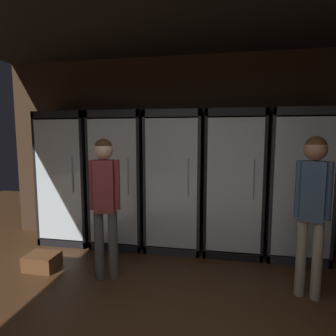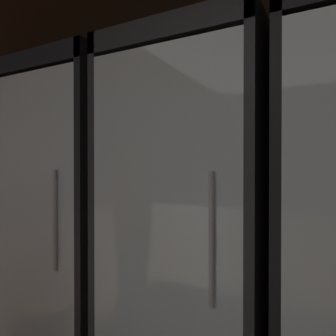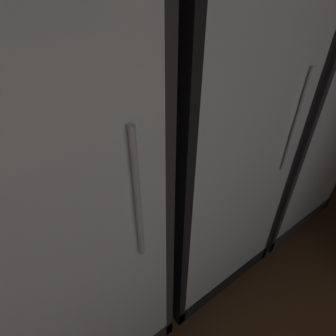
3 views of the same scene
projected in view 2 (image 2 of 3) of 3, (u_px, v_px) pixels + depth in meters
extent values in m
cube|color=#382619|center=(255.00, 158.00, 1.67)|extent=(6.00, 0.06, 2.80)
cube|color=black|center=(17.00, 211.00, 2.50)|extent=(0.77, 0.04, 1.98)
cube|color=black|center=(18.00, 219.00, 2.10)|extent=(0.04, 0.55, 1.98)
cube|color=white|center=(14.00, 211.00, 2.48)|extent=(0.69, 0.02, 1.74)
cylinder|color=#9EAD99|center=(0.00, 325.00, 2.14)|extent=(0.06, 0.06, 0.23)
cylinder|color=#9EAD99|center=(0.00, 303.00, 2.14)|extent=(0.02, 0.02, 0.07)
cylinder|color=beige|center=(0.00, 327.00, 2.14)|extent=(0.06, 0.06, 0.08)
cylinder|color=brown|center=(12.00, 240.00, 2.22)|extent=(0.07, 0.07, 0.24)
cylinder|color=brown|center=(11.00, 217.00, 2.21)|extent=(0.03, 0.03, 0.09)
cylinder|color=tan|center=(12.00, 244.00, 2.22)|extent=(0.07, 0.07, 0.07)
cylinder|color=black|center=(1.00, 163.00, 2.11)|extent=(0.06, 0.06, 0.20)
cylinder|color=black|center=(1.00, 144.00, 2.11)|extent=(0.03, 0.03, 0.07)
cylinder|color=#B2332D|center=(1.00, 164.00, 2.11)|extent=(0.07, 0.07, 0.06)
cube|color=black|center=(94.00, 219.00, 2.12)|extent=(0.77, 0.04, 1.98)
cube|color=black|center=(27.00, 220.00, 2.06)|extent=(0.04, 0.55, 1.98)
cube|color=black|center=(113.00, 232.00, 1.72)|extent=(0.04, 0.55, 1.98)
cube|color=black|center=(66.00, 73.00, 1.88)|extent=(0.77, 0.55, 0.10)
cube|color=white|center=(91.00, 220.00, 2.09)|extent=(0.69, 0.02, 1.74)
cube|color=silver|center=(28.00, 234.00, 1.65)|extent=(0.69, 0.02, 1.74)
cylinder|color=#B2B2B7|center=(55.00, 220.00, 1.52)|extent=(0.02, 0.02, 0.50)
cylinder|color=brown|center=(44.00, 316.00, 2.01)|extent=(0.03, 0.03, 0.07)
cylinder|color=#194723|center=(66.00, 322.00, 1.88)|extent=(0.02, 0.02, 0.08)
cylinder|color=black|center=(88.00, 335.00, 1.75)|extent=(0.02, 0.02, 0.09)
cube|color=silver|center=(66.00, 296.00, 1.89)|extent=(0.67, 0.47, 0.02)
cylinder|color=#9EAD99|center=(34.00, 273.00, 1.98)|extent=(0.06, 0.06, 0.22)
cylinder|color=#9EAD99|center=(34.00, 249.00, 1.98)|extent=(0.02, 0.02, 0.09)
cylinder|color=#B2332D|center=(34.00, 277.00, 1.98)|extent=(0.06, 0.06, 0.08)
cylinder|color=#336B38|center=(59.00, 274.00, 1.94)|extent=(0.06, 0.06, 0.23)
cylinder|color=#336B38|center=(59.00, 249.00, 1.94)|extent=(0.02, 0.02, 0.09)
cylinder|color=#B2332D|center=(59.00, 273.00, 1.94)|extent=(0.06, 0.06, 0.06)
cylinder|color=#336B38|center=(81.00, 280.00, 1.88)|extent=(0.07, 0.07, 0.19)
cylinder|color=#336B38|center=(81.00, 257.00, 1.87)|extent=(0.03, 0.03, 0.10)
cylinder|color=white|center=(81.00, 285.00, 1.88)|extent=(0.07, 0.07, 0.07)
cylinder|color=#9EAD99|center=(93.00, 287.00, 1.75)|extent=(0.07, 0.07, 0.22)
cylinder|color=#9EAD99|center=(93.00, 259.00, 1.75)|extent=(0.02, 0.02, 0.10)
cylinder|color=white|center=(93.00, 290.00, 1.75)|extent=(0.08, 0.08, 0.07)
cube|color=silver|center=(66.00, 226.00, 1.89)|extent=(0.67, 0.47, 0.02)
cylinder|color=#194723|center=(41.00, 207.00, 2.01)|extent=(0.07, 0.07, 0.20)
cylinder|color=#194723|center=(41.00, 186.00, 2.01)|extent=(0.02, 0.02, 0.08)
cylinder|color=white|center=(41.00, 210.00, 2.01)|extent=(0.07, 0.07, 0.07)
cylinder|color=gray|center=(68.00, 207.00, 1.92)|extent=(0.06, 0.06, 0.22)
cylinder|color=gray|center=(68.00, 182.00, 1.91)|extent=(0.02, 0.02, 0.08)
cylinder|color=#2D2D33|center=(68.00, 209.00, 1.92)|extent=(0.06, 0.06, 0.08)
cylinder|color=black|center=(96.00, 208.00, 1.81)|extent=(0.07, 0.07, 0.24)
cylinder|color=black|center=(95.00, 181.00, 1.80)|extent=(0.02, 0.02, 0.07)
cylinder|color=beige|center=(96.00, 210.00, 1.81)|extent=(0.08, 0.08, 0.08)
cube|color=silver|center=(66.00, 156.00, 1.89)|extent=(0.67, 0.47, 0.02)
cylinder|color=brown|center=(42.00, 138.00, 2.03)|extent=(0.08, 0.08, 0.23)
cylinder|color=brown|center=(42.00, 113.00, 2.03)|extent=(0.03, 0.03, 0.09)
cylinder|color=#2D2D33|center=(42.00, 138.00, 2.03)|extent=(0.08, 0.08, 0.06)
cylinder|color=gray|center=(63.00, 141.00, 1.97)|extent=(0.07, 0.07, 0.19)
cylinder|color=gray|center=(63.00, 120.00, 1.97)|extent=(0.03, 0.03, 0.08)
cylinder|color=#B2332D|center=(63.00, 143.00, 1.97)|extent=(0.07, 0.07, 0.05)
cylinder|color=brown|center=(75.00, 135.00, 1.83)|extent=(0.07, 0.07, 0.23)
cylinder|color=brown|center=(75.00, 110.00, 1.83)|extent=(0.02, 0.02, 0.08)
cylinder|color=#B2332D|center=(75.00, 140.00, 1.83)|extent=(0.08, 0.08, 0.08)
cylinder|color=gray|center=(94.00, 135.00, 1.74)|extent=(0.06, 0.06, 0.21)
cylinder|color=gray|center=(93.00, 110.00, 1.74)|extent=(0.02, 0.02, 0.08)
cylinder|color=beige|center=(94.00, 137.00, 1.74)|extent=(0.06, 0.06, 0.08)
cube|color=#2B2B30|center=(206.00, 231.00, 1.73)|extent=(0.77, 0.04, 1.98)
cube|color=#2B2B30|center=(126.00, 233.00, 1.67)|extent=(0.04, 0.55, 1.98)
cube|color=#2B2B30|center=(264.00, 251.00, 1.33)|extent=(0.04, 0.55, 1.98)
cube|color=#2B2B30|center=(187.00, 48.00, 1.49)|extent=(0.77, 0.55, 0.10)
cube|color=white|center=(204.00, 232.00, 1.70)|extent=(0.69, 0.02, 1.74)
cube|color=silver|center=(160.00, 255.00, 1.27)|extent=(0.69, 0.02, 1.74)
cylinder|color=#B2B2B7|center=(211.00, 239.00, 1.13)|extent=(0.02, 0.02, 0.50)
cube|color=silver|center=(187.00, 330.00, 1.51)|extent=(0.67, 0.47, 0.02)
cylinder|color=black|center=(163.00, 299.00, 1.61)|extent=(0.08, 0.08, 0.20)
cylinder|color=black|center=(163.00, 274.00, 1.61)|extent=(0.02, 0.02, 0.07)
cylinder|color=white|center=(163.00, 298.00, 1.61)|extent=(0.08, 0.08, 0.07)
cylinder|color=#336B38|center=(220.00, 316.00, 1.39)|extent=(0.07, 0.07, 0.23)
cylinder|color=#336B38|center=(220.00, 280.00, 1.39)|extent=(0.03, 0.03, 0.09)
cylinder|color=#2D2D33|center=(220.00, 319.00, 1.39)|extent=(0.07, 0.07, 0.07)
cube|color=silver|center=(187.00, 242.00, 1.50)|extent=(0.67, 0.47, 0.02)
cylinder|color=#336B38|center=(145.00, 213.00, 1.63)|extent=(0.08, 0.08, 0.22)
cylinder|color=#336B38|center=(145.00, 183.00, 1.63)|extent=(0.03, 0.03, 0.10)
cylinder|color=tan|center=(145.00, 219.00, 1.63)|extent=(0.08, 0.08, 0.06)
cylinder|color=#9EAD99|center=(174.00, 216.00, 1.57)|extent=(0.08, 0.08, 0.22)
cylinder|color=#9EAD99|center=(174.00, 186.00, 1.57)|extent=(0.03, 0.03, 0.08)
cylinder|color=tan|center=(174.00, 222.00, 1.57)|extent=(0.08, 0.08, 0.07)
cylinder|color=#336B38|center=(205.00, 218.00, 1.46)|extent=(0.08, 0.08, 0.24)
cylinder|color=#336B38|center=(205.00, 186.00, 1.46)|extent=(0.03, 0.03, 0.06)
cylinder|color=beige|center=(205.00, 218.00, 1.46)|extent=(0.08, 0.08, 0.07)
cylinder|color=#9EAD99|center=(242.00, 221.00, 1.41)|extent=(0.08, 0.08, 0.23)
cylinder|color=#9EAD99|center=(242.00, 186.00, 1.40)|extent=(0.03, 0.03, 0.09)
cylinder|color=#B2332D|center=(242.00, 228.00, 1.41)|extent=(0.08, 0.08, 0.07)
cube|color=silver|center=(187.00, 154.00, 1.50)|extent=(0.67, 0.47, 0.02)
cylinder|color=#194723|center=(147.00, 131.00, 1.66)|extent=(0.07, 0.07, 0.24)
cylinder|color=#194723|center=(147.00, 101.00, 1.66)|extent=(0.02, 0.02, 0.09)
cylinder|color=beige|center=(147.00, 137.00, 1.66)|extent=(0.07, 0.07, 0.09)
cylinder|color=brown|center=(172.00, 130.00, 1.56)|extent=(0.07, 0.07, 0.23)
cylinder|color=brown|center=(172.00, 100.00, 1.56)|extent=(0.02, 0.02, 0.08)
cylinder|color=white|center=(172.00, 136.00, 1.56)|extent=(0.07, 0.07, 0.08)
cylinder|color=#194723|center=(209.00, 131.00, 1.49)|extent=(0.08, 0.08, 0.21)
cylinder|color=#194723|center=(209.00, 100.00, 1.49)|extent=(0.03, 0.03, 0.09)
cylinder|color=beige|center=(209.00, 130.00, 1.49)|extent=(0.08, 0.08, 0.07)
cylinder|color=#9EAD99|center=(235.00, 125.00, 1.33)|extent=(0.06, 0.06, 0.22)
cylinder|color=#9EAD99|center=(235.00, 92.00, 1.33)|extent=(0.02, 0.02, 0.07)
cylinder|color=#B2332D|center=(235.00, 131.00, 1.33)|extent=(0.07, 0.07, 0.07)
cube|color=black|center=(286.00, 254.00, 1.29)|extent=(0.04, 0.55, 1.98)
cylinder|color=brown|center=(321.00, 305.00, 1.25)|extent=(0.03, 0.03, 0.08)
cylinder|color=black|center=(317.00, 227.00, 1.24)|extent=(0.07, 0.07, 0.24)
cylinder|color=black|center=(317.00, 189.00, 1.24)|extent=(0.02, 0.02, 0.07)
cylinder|color=tan|center=(317.00, 226.00, 1.24)|extent=(0.07, 0.07, 0.08)
cylinder|color=#194723|center=(318.00, 127.00, 1.24)|extent=(0.07, 0.07, 0.18)
cylinder|color=#194723|center=(318.00, 94.00, 1.24)|extent=(0.02, 0.02, 0.08)
cylinder|color=#B2332D|center=(318.00, 132.00, 1.24)|extent=(0.07, 0.07, 0.05)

